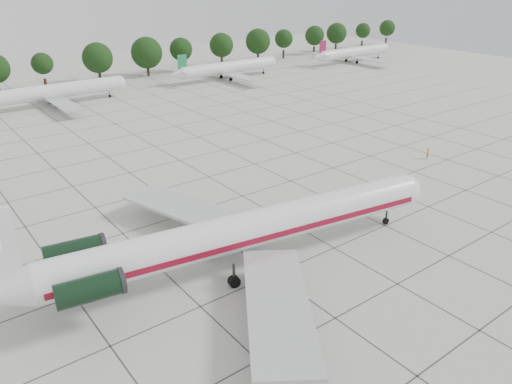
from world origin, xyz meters
The scene contains 7 objects.
ground centered at (0.00, 0.00, 0.00)m, with size 260.00×260.00×0.00m, color beige.
apron_joints centered at (0.00, 15.00, 0.01)m, with size 170.00×170.00×0.02m, color #383838.
main_airliner centered at (-10.94, -4.68, 3.76)m, with size 45.11×35.24×10.64m.
ground_crew centered at (29.93, 2.12, 0.85)m, with size 0.62×0.41×1.71m, color orange.
bg_airliner_c centered at (-4.13, 68.23, 2.91)m, with size 28.24×27.20×7.40m.
bg_airliner_d centered at (39.44, 68.74, 2.91)m, with size 28.24×27.20×7.40m.
bg_airliner_e centered at (83.86, 66.54, 2.91)m, with size 28.24×27.20×7.40m.
Camera 1 is at (-33.17, -38.31, 26.22)m, focal length 35.00 mm.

